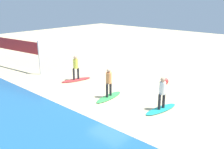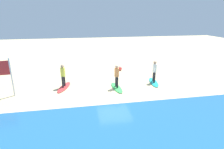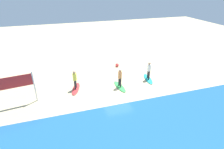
{
  "view_description": "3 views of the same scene",
  "coord_description": "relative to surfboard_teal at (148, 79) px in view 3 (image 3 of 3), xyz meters",
  "views": [
    {
      "loc": [
        -8.73,
        10.03,
        5.38
      ],
      "look_at": [
        0.27,
        -0.14,
        1.15
      ],
      "focal_mm": 39.38,
      "sensor_mm": 36.0,
      "label": 1
    },
    {
      "loc": [
        2.5,
        12.53,
        5.04
      ],
      "look_at": [
        0.31,
        0.71,
        1.11
      ],
      "focal_mm": 29.61,
      "sensor_mm": 36.0,
      "label": 2
    },
    {
      "loc": [
        4.79,
        13.72,
        8.19
      ],
      "look_at": [
        0.55,
        0.21,
        1.17
      ],
      "focal_mm": 29.72,
      "sensor_mm": 36.0,
      "label": 3
    }
  ],
  "objects": [
    {
      "name": "surfer_teal",
      "position": [
        -0.0,
        -0.0,
        0.99
      ],
      "size": [
        0.32,
        0.45,
        1.64
      ],
      "color": "#232328",
      "rests_on": "surfboard_teal"
    },
    {
      "name": "beach_ball",
      "position": [
        1.84,
        -3.67,
        0.14
      ],
      "size": [
        0.37,
        0.37,
        0.37
      ],
      "primitive_type": "sphere",
      "color": "#E53838",
      "rests_on": "ground"
    },
    {
      "name": "ground_plane",
      "position": [
        3.11,
        0.05,
        -0.04
      ],
      "size": [
        60.0,
        60.0,
        0.0
      ],
      "primitive_type": "plane",
      "color": "#CCB789"
    },
    {
      "name": "surfboard_teal",
      "position": [
        0.0,
        0.0,
        0.0
      ],
      "size": [
        0.92,
        2.17,
        0.09
      ],
      "primitive_type": "ellipsoid",
      "rotation": [
        0.0,
        0.0,
        1.39
      ],
      "color": "teal",
      "rests_on": "ground"
    },
    {
      "name": "surfboard_green",
      "position": [
        3.04,
        0.56,
        0.0
      ],
      "size": [
        0.74,
        2.14,
        0.09
      ],
      "primitive_type": "ellipsoid",
      "rotation": [
        0.0,
        0.0,
        1.66
      ],
      "color": "green",
      "rests_on": "ground"
    },
    {
      "name": "surfer_red",
      "position": [
        6.76,
        -0.22,
        0.99
      ],
      "size": [
        0.32,
        0.45,
        1.64
      ],
      "color": "#232328",
      "rests_on": "surfboard_red"
    },
    {
      "name": "surfboard_red",
      "position": [
        6.76,
        -0.22,
        0.0
      ],
      "size": [
        1.16,
        2.17,
        0.09
      ],
      "primitive_type": "ellipsoid",
      "rotation": [
        0.0,
        0.0,
        1.27
      ],
      "color": "red",
      "rests_on": "ground"
    },
    {
      "name": "surfer_green",
      "position": [
        3.04,
        0.56,
        0.99
      ],
      "size": [
        0.32,
        0.46,
        1.64
      ],
      "color": "#232328",
      "rests_on": "surfboard_green"
    }
  ]
}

